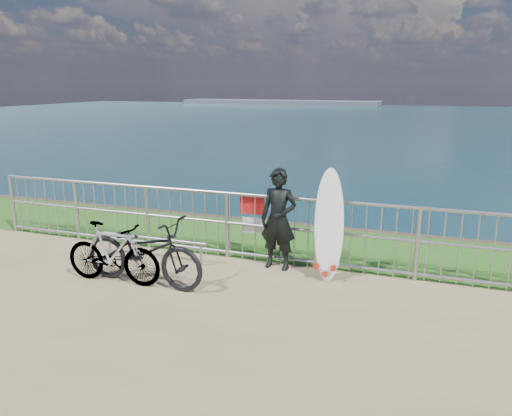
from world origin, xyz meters
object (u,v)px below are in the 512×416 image
at_px(surfboard, 329,229).
at_px(surfer, 278,219).
at_px(bicycle_near, 143,251).
at_px(bicycle_far, 113,253).

bearing_deg(surfboard, surfer, 169.76).
distance_m(surfer, surfboard, 0.83).
distance_m(surfer, bicycle_near, 2.09).
bearing_deg(bicycle_far, surfer, -58.20).
bearing_deg(surfboard, bicycle_near, -155.48).
xyz_separation_m(surfboard, bicycle_far, (-2.89, -1.22, -0.31)).
bearing_deg(bicycle_far, surfboard, -68.68).
xyz_separation_m(surfer, surfboard, (0.81, -0.15, -0.03)).
height_order(surfer, bicycle_near, surfer).
bearing_deg(bicycle_near, surfboard, -62.04).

